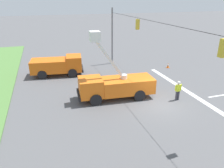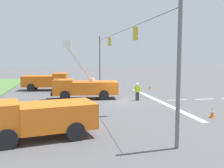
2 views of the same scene
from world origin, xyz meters
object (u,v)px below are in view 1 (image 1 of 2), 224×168
object	(u,v)px
utility_truck_bucket_lift	(115,85)
utility_truck_support_far	(58,65)
traffic_cone_mid_right	(168,65)
road_worker	(178,89)

from	to	relation	value
utility_truck_bucket_lift	utility_truck_support_far	xyz separation A→B (m)	(7.84, 4.22, -0.09)
utility_truck_bucket_lift	traffic_cone_mid_right	size ratio (longest dim) A/B	10.20
utility_truck_support_far	utility_truck_bucket_lift	bearing A→B (deg)	-151.70
traffic_cone_mid_right	utility_truck_support_far	bearing A→B (deg)	83.78
traffic_cone_mid_right	road_worker	bearing A→B (deg)	153.61
utility_truck_support_far	road_worker	size ratio (longest dim) A/B	3.41
utility_truck_bucket_lift	utility_truck_support_far	size ratio (longest dim) A/B	1.14
utility_truck_bucket_lift	utility_truck_support_far	bearing A→B (deg)	28.30
utility_truck_bucket_lift	traffic_cone_mid_right	xyz separation A→B (m)	(6.37, -9.30, -0.97)
utility_truck_support_far	road_worker	bearing A→B (deg)	-136.66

